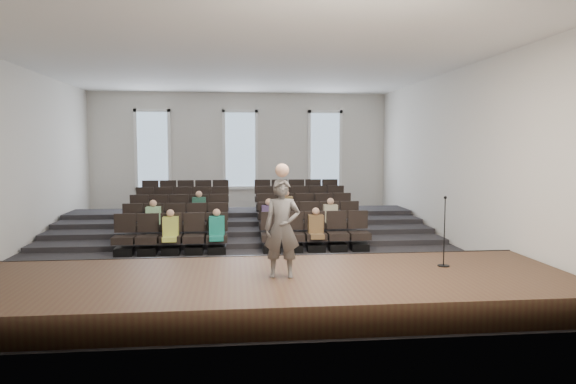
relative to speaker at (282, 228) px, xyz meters
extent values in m
plane|color=black|center=(-0.59, 5.14, -1.38)|extent=(14.00, 14.00, 0.00)
cube|color=white|center=(-0.59, 5.14, 3.63)|extent=(12.00, 14.00, 0.02)
cube|color=silver|center=(-0.59, 12.16, 1.12)|extent=(12.00, 0.04, 5.00)
cube|color=silver|center=(-0.59, -1.88, 1.12)|extent=(12.00, 0.04, 5.00)
cube|color=silver|center=(-6.61, 5.14, 1.12)|extent=(0.04, 14.00, 5.00)
cube|color=silver|center=(5.43, 5.14, 1.12)|extent=(0.04, 14.00, 5.00)
cube|color=#3F2D1B|center=(-0.59, 0.04, -1.13)|extent=(11.80, 3.60, 0.50)
cube|color=black|center=(-0.59, 1.81, -1.13)|extent=(11.80, 0.06, 0.52)
cube|color=black|center=(-0.59, 7.46, -1.30)|extent=(11.80, 4.80, 0.15)
cube|color=black|center=(-0.59, 7.99, -1.23)|extent=(11.80, 3.75, 0.30)
cube|color=black|center=(-0.59, 8.51, -1.15)|extent=(11.80, 2.70, 0.45)
cube|color=black|center=(-0.59, 9.04, -1.08)|extent=(11.80, 1.65, 0.60)
cube|color=black|center=(-3.71, 4.54, -1.28)|extent=(0.47, 0.43, 0.20)
cube|color=black|center=(-3.71, 4.54, -0.97)|extent=(0.55, 0.50, 0.19)
cube|color=black|center=(-3.71, 4.75, -0.56)|extent=(0.55, 0.08, 0.50)
cube|color=black|center=(-3.11, 4.54, -1.28)|extent=(0.47, 0.43, 0.20)
cube|color=black|center=(-3.11, 4.54, -0.97)|extent=(0.55, 0.50, 0.19)
cube|color=black|center=(-3.11, 4.75, -0.56)|extent=(0.55, 0.08, 0.50)
cube|color=black|center=(-2.51, 4.54, -1.28)|extent=(0.47, 0.43, 0.20)
cube|color=black|center=(-2.51, 4.54, -0.97)|extent=(0.55, 0.50, 0.19)
cube|color=black|center=(-2.51, 4.75, -0.56)|extent=(0.55, 0.08, 0.50)
cube|color=black|center=(-1.91, 4.54, -1.28)|extent=(0.47, 0.43, 0.20)
cube|color=black|center=(-1.91, 4.54, -0.97)|extent=(0.55, 0.50, 0.19)
cube|color=black|center=(-1.91, 4.75, -0.56)|extent=(0.55, 0.08, 0.50)
cube|color=black|center=(-1.31, 4.54, -1.28)|extent=(0.47, 0.43, 0.20)
cube|color=black|center=(-1.31, 4.54, -0.97)|extent=(0.55, 0.50, 0.19)
cube|color=black|center=(-1.31, 4.75, -0.56)|extent=(0.55, 0.08, 0.50)
cube|color=black|center=(0.14, 4.54, -1.28)|extent=(0.47, 0.43, 0.20)
cube|color=black|center=(0.14, 4.54, -0.97)|extent=(0.55, 0.50, 0.19)
cube|color=black|center=(0.14, 4.75, -0.56)|extent=(0.55, 0.08, 0.50)
cube|color=black|center=(0.74, 4.54, -1.28)|extent=(0.47, 0.43, 0.20)
cube|color=black|center=(0.74, 4.54, -0.97)|extent=(0.55, 0.50, 0.19)
cube|color=black|center=(0.74, 4.75, -0.56)|extent=(0.55, 0.08, 0.50)
cube|color=black|center=(1.34, 4.54, -1.28)|extent=(0.47, 0.43, 0.20)
cube|color=black|center=(1.34, 4.54, -0.97)|extent=(0.55, 0.50, 0.19)
cube|color=black|center=(1.34, 4.75, -0.56)|extent=(0.55, 0.08, 0.50)
cube|color=black|center=(1.94, 4.54, -1.28)|extent=(0.47, 0.43, 0.20)
cube|color=black|center=(1.94, 4.54, -0.97)|extent=(0.55, 0.50, 0.19)
cube|color=black|center=(1.94, 4.75, -0.56)|extent=(0.55, 0.08, 0.50)
cube|color=black|center=(2.54, 4.54, -1.28)|extent=(0.47, 0.43, 0.20)
cube|color=black|center=(2.54, 4.54, -0.97)|extent=(0.55, 0.50, 0.19)
cube|color=black|center=(2.54, 4.75, -0.56)|extent=(0.55, 0.08, 0.50)
cube|color=black|center=(-3.71, 5.59, -1.13)|extent=(0.47, 0.43, 0.20)
cube|color=black|center=(-3.71, 5.59, -0.82)|extent=(0.55, 0.50, 0.19)
cube|color=black|center=(-3.71, 5.80, -0.41)|extent=(0.55, 0.08, 0.50)
cube|color=black|center=(-3.11, 5.59, -1.13)|extent=(0.47, 0.43, 0.20)
cube|color=black|center=(-3.11, 5.59, -0.82)|extent=(0.55, 0.50, 0.19)
cube|color=black|center=(-3.11, 5.80, -0.41)|extent=(0.55, 0.08, 0.50)
cube|color=black|center=(-2.51, 5.59, -1.13)|extent=(0.47, 0.43, 0.20)
cube|color=black|center=(-2.51, 5.59, -0.82)|extent=(0.55, 0.50, 0.19)
cube|color=black|center=(-2.51, 5.80, -0.41)|extent=(0.55, 0.08, 0.50)
cube|color=black|center=(-1.91, 5.59, -1.13)|extent=(0.47, 0.43, 0.20)
cube|color=black|center=(-1.91, 5.59, -0.82)|extent=(0.55, 0.50, 0.19)
cube|color=black|center=(-1.91, 5.80, -0.41)|extent=(0.55, 0.08, 0.50)
cube|color=black|center=(-1.31, 5.59, -1.13)|extent=(0.47, 0.43, 0.20)
cube|color=black|center=(-1.31, 5.59, -0.82)|extent=(0.55, 0.50, 0.19)
cube|color=black|center=(-1.31, 5.80, -0.41)|extent=(0.55, 0.08, 0.50)
cube|color=black|center=(0.14, 5.59, -1.13)|extent=(0.47, 0.43, 0.20)
cube|color=black|center=(0.14, 5.59, -0.82)|extent=(0.55, 0.50, 0.19)
cube|color=black|center=(0.14, 5.80, -0.41)|extent=(0.55, 0.08, 0.50)
cube|color=black|center=(0.74, 5.59, -1.13)|extent=(0.47, 0.43, 0.20)
cube|color=black|center=(0.74, 5.59, -0.82)|extent=(0.55, 0.50, 0.19)
cube|color=black|center=(0.74, 5.80, -0.41)|extent=(0.55, 0.08, 0.50)
cube|color=black|center=(1.34, 5.59, -1.13)|extent=(0.47, 0.43, 0.20)
cube|color=black|center=(1.34, 5.59, -0.82)|extent=(0.55, 0.50, 0.19)
cube|color=black|center=(1.34, 5.80, -0.41)|extent=(0.55, 0.08, 0.50)
cube|color=black|center=(1.94, 5.59, -1.13)|extent=(0.47, 0.43, 0.20)
cube|color=black|center=(1.94, 5.59, -0.82)|extent=(0.55, 0.50, 0.19)
cube|color=black|center=(1.94, 5.80, -0.41)|extent=(0.55, 0.08, 0.50)
cube|color=black|center=(2.54, 5.59, -1.13)|extent=(0.47, 0.43, 0.20)
cube|color=black|center=(2.54, 5.59, -0.82)|extent=(0.55, 0.50, 0.19)
cube|color=black|center=(2.54, 5.80, -0.41)|extent=(0.55, 0.08, 0.50)
cube|color=black|center=(-3.71, 6.64, -0.98)|extent=(0.47, 0.42, 0.20)
cube|color=black|center=(-3.71, 6.64, -0.67)|extent=(0.55, 0.50, 0.19)
cube|color=black|center=(-3.71, 6.85, -0.26)|extent=(0.55, 0.08, 0.50)
cube|color=black|center=(-3.11, 6.64, -0.98)|extent=(0.47, 0.42, 0.20)
cube|color=black|center=(-3.11, 6.64, -0.67)|extent=(0.55, 0.50, 0.19)
cube|color=black|center=(-3.11, 6.85, -0.26)|extent=(0.55, 0.08, 0.50)
cube|color=black|center=(-2.51, 6.64, -0.98)|extent=(0.47, 0.42, 0.20)
cube|color=black|center=(-2.51, 6.64, -0.67)|extent=(0.55, 0.50, 0.19)
cube|color=black|center=(-2.51, 6.85, -0.26)|extent=(0.55, 0.08, 0.50)
cube|color=black|center=(-1.91, 6.64, -0.98)|extent=(0.47, 0.42, 0.20)
cube|color=black|center=(-1.91, 6.64, -0.67)|extent=(0.55, 0.50, 0.19)
cube|color=black|center=(-1.91, 6.85, -0.26)|extent=(0.55, 0.08, 0.50)
cube|color=black|center=(-1.31, 6.64, -0.98)|extent=(0.47, 0.42, 0.20)
cube|color=black|center=(-1.31, 6.64, -0.67)|extent=(0.55, 0.50, 0.19)
cube|color=black|center=(-1.31, 6.85, -0.26)|extent=(0.55, 0.08, 0.50)
cube|color=black|center=(0.14, 6.64, -0.98)|extent=(0.47, 0.42, 0.20)
cube|color=black|center=(0.14, 6.64, -0.67)|extent=(0.55, 0.50, 0.19)
cube|color=black|center=(0.14, 6.85, -0.26)|extent=(0.55, 0.08, 0.50)
cube|color=black|center=(0.74, 6.64, -0.98)|extent=(0.47, 0.42, 0.20)
cube|color=black|center=(0.74, 6.64, -0.67)|extent=(0.55, 0.50, 0.19)
cube|color=black|center=(0.74, 6.85, -0.26)|extent=(0.55, 0.08, 0.50)
cube|color=black|center=(1.34, 6.64, -0.98)|extent=(0.47, 0.42, 0.20)
cube|color=black|center=(1.34, 6.64, -0.67)|extent=(0.55, 0.50, 0.19)
cube|color=black|center=(1.34, 6.85, -0.26)|extent=(0.55, 0.08, 0.50)
cube|color=black|center=(1.94, 6.64, -0.98)|extent=(0.47, 0.42, 0.20)
cube|color=black|center=(1.94, 6.64, -0.67)|extent=(0.55, 0.50, 0.19)
cube|color=black|center=(1.94, 6.85, -0.26)|extent=(0.55, 0.08, 0.50)
cube|color=black|center=(2.54, 6.64, -0.98)|extent=(0.47, 0.42, 0.20)
cube|color=black|center=(2.54, 6.64, -0.67)|extent=(0.55, 0.50, 0.19)
cube|color=black|center=(2.54, 6.85, -0.26)|extent=(0.55, 0.08, 0.50)
cube|color=black|center=(-3.71, 7.69, -0.83)|extent=(0.47, 0.42, 0.20)
cube|color=black|center=(-3.71, 7.69, -0.52)|extent=(0.55, 0.50, 0.19)
cube|color=black|center=(-3.71, 7.90, -0.11)|extent=(0.55, 0.08, 0.50)
cube|color=black|center=(-3.11, 7.69, -0.83)|extent=(0.47, 0.42, 0.20)
cube|color=black|center=(-3.11, 7.69, -0.52)|extent=(0.55, 0.50, 0.19)
cube|color=black|center=(-3.11, 7.90, -0.11)|extent=(0.55, 0.08, 0.50)
cube|color=black|center=(-2.51, 7.69, -0.83)|extent=(0.47, 0.42, 0.20)
cube|color=black|center=(-2.51, 7.69, -0.52)|extent=(0.55, 0.50, 0.19)
cube|color=black|center=(-2.51, 7.90, -0.11)|extent=(0.55, 0.08, 0.50)
cube|color=black|center=(-1.91, 7.69, -0.83)|extent=(0.47, 0.42, 0.20)
cube|color=black|center=(-1.91, 7.69, -0.52)|extent=(0.55, 0.50, 0.19)
cube|color=black|center=(-1.91, 7.90, -0.11)|extent=(0.55, 0.08, 0.50)
cube|color=black|center=(-1.31, 7.69, -0.83)|extent=(0.47, 0.42, 0.20)
cube|color=black|center=(-1.31, 7.69, -0.52)|extent=(0.55, 0.50, 0.19)
cube|color=black|center=(-1.31, 7.90, -0.11)|extent=(0.55, 0.08, 0.50)
cube|color=black|center=(0.14, 7.69, -0.83)|extent=(0.47, 0.42, 0.20)
cube|color=black|center=(0.14, 7.69, -0.52)|extent=(0.55, 0.50, 0.19)
cube|color=black|center=(0.14, 7.90, -0.11)|extent=(0.55, 0.08, 0.50)
cube|color=black|center=(0.74, 7.69, -0.83)|extent=(0.47, 0.42, 0.20)
cube|color=black|center=(0.74, 7.69, -0.52)|extent=(0.55, 0.50, 0.19)
cube|color=black|center=(0.74, 7.90, -0.11)|extent=(0.55, 0.08, 0.50)
cube|color=black|center=(1.34, 7.69, -0.83)|extent=(0.47, 0.42, 0.20)
cube|color=black|center=(1.34, 7.69, -0.52)|extent=(0.55, 0.50, 0.19)
cube|color=black|center=(1.34, 7.90, -0.11)|extent=(0.55, 0.08, 0.50)
cube|color=black|center=(1.94, 7.69, -0.83)|extent=(0.47, 0.42, 0.20)
cube|color=black|center=(1.94, 7.69, -0.52)|extent=(0.55, 0.50, 0.19)
cube|color=black|center=(1.94, 7.90, -0.11)|extent=(0.55, 0.08, 0.50)
cube|color=black|center=(2.54, 7.69, -0.83)|extent=(0.47, 0.42, 0.20)
cube|color=black|center=(2.54, 7.69, -0.52)|extent=(0.55, 0.50, 0.19)
cube|color=black|center=(2.54, 7.90, -0.11)|extent=(0.55, 0.08, 0.50)
cube|color=black|center=(-3.71, 8.74, -0.68)|extent=(0.47, 0.42, 0.20)
cube|color=black|center=(-3.71, 8.74, -0.37)|extent=(0.55, 0.50, 0.19)
cube|color=black|center=(-3.71, 8.95, 0.04)|extent=(0.55, 0.08, 0.50)
cube|color=black|center=(-3.11, 8.74, -0.68)|extent=(0.47, 0.42, 0.20)
cube|color=black|center=(-3.11, 8.74, -0.37)|extent=(0.55, 0.50, 0.19)
cube|color=black|center=(-3.11, 8.95, 0.04)|extent=(0.55, 0.08, 0.50)
cube|color=black|center=(-2.51, 8.74, -0.68)|extent=(0.47, 0.42, 0.20)
cube|color=black|center=(-2.51, 8.74, -0.37)|extent=(0.55, 0.50, 0.19)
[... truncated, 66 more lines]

